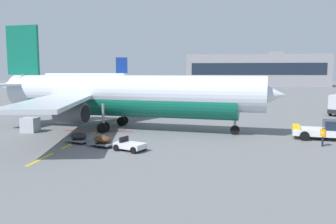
% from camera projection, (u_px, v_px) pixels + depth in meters
% --- Properties ---
extents(ground, '(400.00, 400.00, 0.00)m').
position_uv_depth(ground, '(275.00, 115.00, 53.06)').
color(ground, slate).
extents(apron_paint_markings, '(8.00, 98.91, 0.01)m').
position_uv_depth(apron_paint_markings, '(134.00, 113.00, 55.05)').
color(apron_paint_markings, yellow).
rests_on(apron_paint_markings, ground).
extents(airliner_foreground, '(34.80, 34.32, 12.20)m').
position_uv_depth(airliner_foreground, '(125.00, 95.00, 39.30)').
color(airliner_foreground, silver).
rests_on(airliner_foreground, ground).
extents(pushback_tug, '(6.38, 3.93, 2.08)m').
position_uv_depth(pushback_tug, '(327.00, 130.00, 33.81)').
color(pushback_tug, silver).
rests_on(pushback_tug, ground).
extents(airliner_far_center, '(33.57, 33.05, 11.77)m').
position_uv_depth(airliner_far_center, '(87.00, 79.00, 127.92)').
color(airliner_far_center, silver).
rests_on(airliner_far_center, ground).
extents(baggage_train, '(8.44, 4.87, 1.14)m').
position_uv_depth(baggage_train, '(103.00, 141.00, 30.54)').
color(baggage_train, silver).
rests_on(baggage_train, ground).
extents(ground_crew_worker, '(0.41, 0.68, 1.76)m').
position_uv_depth(ground_crew_worker, '(323.00, 135.00, 30.59)').
color(ground_crew_worker, '#191E38').
rests_on(ground_crew_worker, ground).
extents(uld_cargo_container, '(1.62, 1.57, 1.60)m').
position_uv_depth(uld_cargo_container, '(30.00, 125.00, 37.82)').
color(uld_cargo_container, '#B7BCC6').
rests_on(uld_cargo_container, ground).
extents(terminal_satellite, '(61.93, 23.74, 15.69)m').
position_uv_depth(terminal_satellite, '(255.00, 71.00, 160.46)').
color(terminal_satellite, gray).
rests_on(terminal_satellite, ground).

